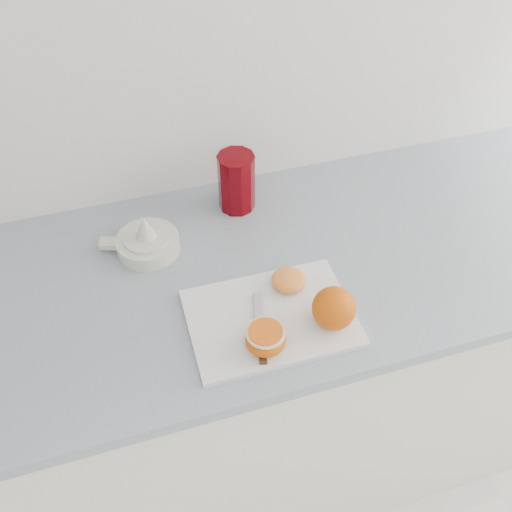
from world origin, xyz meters
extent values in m
cube|color=silver|center=(0.00, 2.00, 1.35)|extent=(4.00, 0.04, 2.70)
cube|color=white|center=(0.16, 1.70, 0.43)|extent=(2.41, 0.60, 0.86)
cube|color=#909AB0|center=(0.16, 1.70, 0.88)|extent=(2.47, 0.64, 0.03)
cube|color=white|center=(0.18, 1.54, 0.90)|extent=(0.33, 0.24, 0.01)
sphere|color=#E04C00|center=(0.29, 1.49, 0.94)|extent=(0.08, 0.08, 0.08)
ellipsoid|color=#E04C00|center=(0.15, 1.48, 0.92)|extent=(0.08, 0.08, 0.04)
cylinder|color=beige|center=(0.15, 1.48, 0.94)|extent=(0.07, 0.07, 0.00)
cylinder|color=orange|center=(0.15, 1.48, 0.95)|extent=(0.06, 0.06, 0.00)
ellipsoid|color=orange|center=(0.24, 1.61, 0.92)|extent=(0.07, 0.07, 0.03)
cylinder|color=gold|center=(0.24, 1.61, 0.93)|extent=(0.05, 0.05, 0.00)
cube|color=#42200F|center=(0.14, 1.48, 0.91)|extent=(0.03, 0.08, 0.01)
cube|color=#B7B7BC|center=(0.16, 1.56, 0.91)|extent=(0.04, 0.10, 0.00)
cylinder|color=#B7B7BC|center=(0.14, 1.48, 0.91)|extent=(0.00, 0.00, 0.01)
cylinder|color=silver|center=(-0.01, 1.81, 0.91)|extent=(0.14, 0.14, 0.03)
cylinder|color=silver|center=(-0.01, 1.81, 0.93)|extent=(0.10, 0.10, 0.01)
cone|color=silver|center=(-0.01, 1.81, 0.96)|extent=(0.05, 0.05, 0.05)
cube|color=silver|center=(-0.09, 1.84, 0.91)|extent=(0.05, 0.04, 0.01)
ellipsoid|color=#C73700|center=(0.00, 1.80, 0.93)|extent=(0.01, 0.01, 0.00)
ellipsoid|color=#C73700|center=(-0.02, 1.83, 0.93)|extent=(0.01, 0.01, 0.00)
ellipsoid|color=#C73700|center=(-0.02, 1.80, 0.93)|extent=(0.01, 0.01, 0.00)
ellipsoid|color=#C73700|center=(0.01, 1.81, 0.93)|extent=(0.01, 0.01, 0.00)
cylinder|color=#5C0006|center=(0.22, 1.90, 0.96)|extent=(0.09, 0.09, 0.14)
cylinder|color=orange|center=(0.22, 1.90, 0.91)|extent=(0.07, 0.07, 0.02)
cylinder|color=#5C0006|center=(0.22, 1.90, 1.03)|extent=(0.09, 0.09, 0.00)
camera|label=1|loc=(-0.05, 0.88, 1.78)|focal=40.00mm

